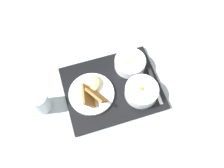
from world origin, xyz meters
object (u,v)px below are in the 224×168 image
Objects in this scene: bowl_soup at (130,63)px; plate_main at (92,91)px; bowl_salad at (142,91)px; knife at (152,79)px; spoon at (148,84)px; glass_water at (41,102)px.

plate_main is at bearing 17.28° from bowl_soup.
bowl_salad is 0.21m from plate_main.
spoon is at bearing -57.64° from knife.
bowl_soup is at bearing -140.65° from knife.
knife is at bearing 172.49° from glass_water.
plate_main is 1.11× the size of knife.
spoon is at bearing 170.27° from glass_water.
bowl_soup is 0.12m from knife.
bowl_soup is 0.21m from plate_main.
knife is (-0.07, -0.04, -0.02)m from bowl_salad.
spoon is 1.31× the size of glass_water.
spoon is at bearing 106.57° from bowl_soup.
knife is 1.27× the size of spoon.
glass_water reaches higher than bowl_soup.
glass_water reaches higher than plate_main.
glass_water is at bearing 5.26° from bowl_soup.
spoon is (-0.03, 0.11, -0.02)m from bowl_soup.
bowl_salad is at bearing 85.68° from bowl_soup.
knife is (-0.06, 0.10, -0.02)m from bowl_soup.
bowl_soup is 1.00× the size of spoon.
bowl_salad reaches higher than knife.
glass_water reaches higher than bowl_salad.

